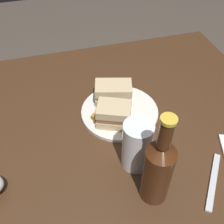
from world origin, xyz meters
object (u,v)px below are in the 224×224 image
at_px(sandwich_half_left, 113,92).
at_px(cider_bottle, 158,170).
at_px(sandwich_half_right, 114,114).
at_px(fork, 213,181).
at_px(pint_glass, 137,148).
at_px(plate, 120,112).

relative_size(sandwich_half_left, cider_bottle, 0.49).
height_order(sandwich_half_right, fork, sandwich_half_right).
xyz_separation_m(sandwich_half_right, pint_glass, (-0.02, 0.15, 0.02)).
distance_m(pint_glass, fork, 0.22).
bearing_deg(cider_bottle, sandwich_half_left, -89.16).
xyz_separation_m(pint_glass, fork, (-0.18, 0.11, -0.06)).
bearing_deg(plate, fork, 117.85).
xyz_separation_m(plate, fork, (-0.16, 0.31, -0.00)).
distance_m(sandwich_half_right, fork, 0.33).
distance_m(plate, pint_glass, 0.21).
height_order(sandwich_half_right, pint_glass, pint_glass).
distance_m(plate, sandwich_half_right, 0.07).
height_order(plate, pint_glass, pint_glass).
relative_size(plate, sandwich_half_left, 1.87).
bearing_deg(plate, pint_glass, 85.94).
height_order(sandwich_half_left, pint_glass, pint_glass).
relative_size(sandwich_half_right, cider_bottle, 0.44).
bearing_deg(cider_bottle, sandwich_half_right, -82.75).
distance_m(sandwich_half_left, sandwich_half_right, 0.10).
bearing_deg(sandwich_half_right, pint_glass, 97.00).
bearing_deg(cider_bottle, pint_glass, -82.37).
bearing_deg(pint_glass, sandwich_half_left, -91.87).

